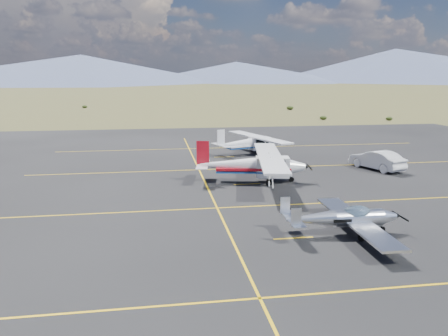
# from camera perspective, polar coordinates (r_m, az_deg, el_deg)

# --- Properties ---
(ground) EXTENTS (1600.00, 1600.00, 0.00)m
(ground) POSITION_cam_1_polar(r_m,az_deg,el_deg) (26.01, 13.00, -5.82)
(ground) COLOR #383D1C
(ground) RESTS_ON ground
(apron) EXTENTS (72.00, 72.00, 0.02)m
(apron) POSITION_cam_1_polar(r_m,az_deg,el_deg) (32.35, 8.44, -2.12)
(apron) COLOR black
(apron) RESTS_ON ground
(aircraft_low_wing) EXTENTS (5.74, 8.03, 1.75)m
(aircraft_low_wing) POSITION_cam_1_polar(r_m,az_deg,el_deg) (22.74, 15.53, -6.33)
(aircraft_low_wing) COLOR silver
(aircraft_low_wing) RESTS_ON apron
(aircraft_cessna) EXTENTS (7.49, 12.22, 3.08)m
(aircraft_cessna) POSITION_cam_1_polar(r_m,az_deg,el_deg) (32.47, 3.83, 0.51)
(aircraft_cessna) COLOR silver
(aircraft_cessna) RESTS_ON apron
(aircraft_plain) EXTENTS (7.15, 10.32, 2.64)m
(aircraft_plain) POSITION_cam_1_polar(r_m,az_deg,el_deg) (44.27, 3.32, 3.35)
(aircraft_plain) COLOR white
(aircraft_plain) RESTS_ON apron
(sedan) EXTENTS (3.27, 5.23, 1.63)m
(sedan) POSITION_cam_1_polar(r_m,az_deg,el_deg) (39.08, 19.34, 1.00)
(sedan) COLOR silver
(sedan) RESTS_ON apron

